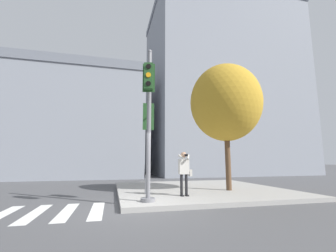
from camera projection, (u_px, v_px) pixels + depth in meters
ground_plane at (136, 209)px, 7.11m from camera, size 160.00×160.00×0.00m
sidewalk_corner at (199, 190)px, 11.31m from camera, size 8.00×8.00×0.16m
traffic_signal_pole at (149, 116)px, 8.00m from camera, size 0.56×1.46×5.47m
person_photographer at (184, 169)px, 8.94m from camera, size 0.58×0.54×1.71m
street_tree at (226, 103)px, 11.12m from camera, size 3.48×3.48×6.12m
fire_hydrant at (147, 184)px, 9.35m from camera, size 0.22×0.28×0.82m
building_left at (82, 127)px, 24.42m from camera, size 12.20×13.64×10.27m
building_right at (220, 90)px, 28.78m from camera, size 17.45×12.43×20.94m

